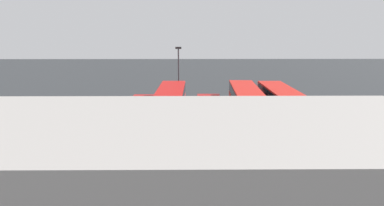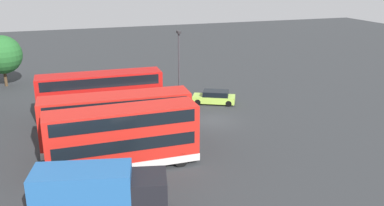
% 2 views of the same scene
% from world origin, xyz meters
% --- Properties ---
extents(ground_plane, '(140.00, 140.00, 0.00)m').
position_xyz_m(ground_plane, '(0.00, 0.00, 0.00)').
color(ground_plane, '#2D3033').
extents(bus_double_decker_near_end, '(2.67, 10.80, 4.55)m').
position_xyz_m(bus_double_decker_near_end, '(-7.13, 9.73, 2.45)').
color(bus_double_decker_near_end, red).
rests_on(bus_double_decker_near_end, ground).
extents(bus_double_decker_second, '(3.10, 11.77, 4.55)m').
position_xyz_m(bus_double_decker_second, '(-3.67, 9.64, 2.45)').
color(bus_double_decker_second, red).
rests_on(bus_double_decker_second, ground).
extents(bus_single_deck_third, '(2.94, 10.79, 2.95)m').
position_xyz_m(bus_single_deck_third, '(-0.09, 9.15, 1.62)').
color(bus_single_deck_third, '#A51919').
rests_on(bus_single_deck_third, ground).
extents(bus_double_decker_fourth, '(2.87, 11.63, 4.55)m').
position_xyz_m(bus_double_decker_fourth, '(3.80, 9.99, 2.45)').
color(bus_double_decker_fourth, '#B71411').
rests_on(bus_double_decker_fourth, ground).
extents(bus_single_deck_fifth, '(2.80, 10.42, 2.95)m').
position_xyz_m(bus_single_deck_fifth, '(7.11, 9.21, 1.62)').
color(bus_single_deck_fifth, '#A51919').
rests_on(bus_single_deck_fifth, ground).
extents(box_truck_blue, '(4.08, 7.87, 3.20)m').
position_xyz_m(box_truck_blue, '(-13.15, 12.22, 1.71)').
color(box_truck_blue, '#235999').
rests_on(box_truck_blue, ground).
extents(car_hatchback_silver, '(3.65, 4.81, 1.43)m').
position_xyz_m(car_hatchback_silver, '(4.96, -2.07, 0.70)').
color(car_hatchback_silver, '#A5D14C').
rests_on(car_hatchback_silver, ground).
extents(lamp_post_tall, '(0.70, 0.30, 8.24)m').
position_xyz_m(lamp_post_tall, '(3.21, 2.40, 4.80)').
color(lamp_post_tall, '#38383D').
rests_on(lamp_post_tall, ground).
extents(tree_midleft, '(3.74, 3.74, 5.77)m').
position_xyz_m(tree_midleft, '(6.39, 23.75, 3.88)').
color(tree_midleft, '#4C3823').
rests_on(tree_midleft, ground).
extents(depot_building_backdrop, '(22.17, 8.20, 7.03)m').
position_xyz_m(depot_building_backdrop, '(3.37, 27.94, 3.52)').
color(depot_building_backdrop, '#9E9993').
rests_on(depot_building_backdrop, ground).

